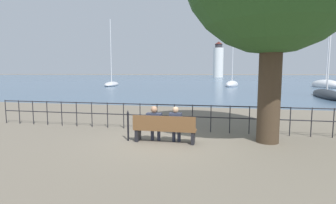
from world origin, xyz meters
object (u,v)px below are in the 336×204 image
sailboat_0 (327,94)px  sailboat_1 (326,85)px  seated_person_left (154,122)px  sailboat_3 (232,84)px  closed_umbrella (128,124)px  seated_person_right (176,123)px  harbor_lighthouse (218,61)px  park_bench (164,129)px  sailboat_2 (112,84)px

sailboat_0 → sailboat_1: size_ratio=1.15×
seated_person_left → sailboat_3: (3.79, 37.33, -0.30)m
closed_umbrella → sailboat_0: 22.81m
seated_person_right → harbor_lighthouse: (-0.78, 137.37, 8.24)m
park_bench → sailboat_1: size_ratio=0.19×
sailboat_2 → sailboat_3: size_ratio=1.13×
closed_umbrella → seated_person_right: bearing=2.9°
seated_person_left → harbor_lighthouse: harbor_lighthouse is taller
sailboat_2 → harbor_lighthouse: (17.28, 101.39, 8.62)m
sailboat_1 → harbor_lighthouse: harbor_lighthouse is taller
seated_person_left → seated_person_right: bearing=0.3°
closed_umbrella → sailboat_1: 41.91m
seated_person_right → closed_umbrella: 1.60m
closed_umbrella → sailboat_0: size_ratio=0.08×
seated_person_right → sailboat_2: sailboat_2 is taller
sailboat_2 → harbor_lighthouse: harbor_lighthouse is taller
park_bench → closed_umbrella: (-1.24, 0.00, 0.14)m
closed_umbrella → sailboat_0: bearing=56.1°
park_bench → sailboat_3: sailboat_3 is taller
closed_umbrella → sailboat_1: size_ratio=0.09×
park_bench → seated_person_left: (-0.36, 0.08, 0.22)m
closed_umbrella → sailboat_2: 39.64m
seated_person_left → sailboat_1: sailboat_1 is taller
park_bench → sailboat_2: 40.17m
sailboat_2 → sailboat_3: bearing=-10.5°
seated_person_left → closed_umbrella: size_ratio=1.14×
sailboat_0 → harbor_lighthouse: size_ratio=0.66×
park_bench → closed_umbrella: 1.25m
seated_person_right → harbor_lighthouse: harbor_lighthouse is taller
park_bench → sailboat_0: sailboat_0 is taller
park_bench → sailboat_2: bearing=116.2°
sailboat_3 → seated_person_left: bearing=-80.0°
sailboat_0 → sailboat_3: 20.14m
seated_person_right → closed_umbrella: size_ratio=1.14×
seated_person_left → sailboat_2: (-17.35, 35.98, -0.38)m
seated_person_left → seated_person_right: 0.71m
harbor_lighthouse → park_bench: bearing=-89.8°
park_bench → harbor_lighthouse: size_ratio=0.11×
seated_person_left → sailboat_3: sailboat_3 is taller
park_bench → sailboat_3: size_ratio=0.19×
sailboat_1 → park_bench: bearing=-127.7°
seated_person_left → sailboat_0: bearing=57.9°
closed_umbrella → sailboat_1: (19.05, 37.33, -0.19)m
seated_person_right → sailboat_1: size_ratio=0.11×
sailboat_1 → harbor_lighthouse: size_ratio=0.57×
sailboat_3 → harbor_lighthouse: size_ratio=0.56×
sailboat_0 → seated_person_right: bearing=-113.5°
sailboat_0 → closed_umbrella: bearing=-116.9°
park_bench → harbor_lighthouse: bearing=90.2°
park_bench → sailboat_1: (17.81, 37.33, -0.05)m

